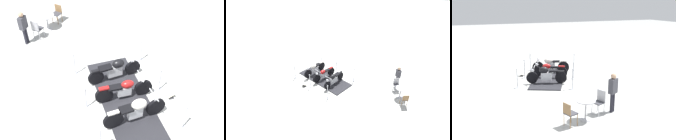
% 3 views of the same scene
% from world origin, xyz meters
% --- Properties ---
extents(ground_plane, '(80.00, 80.00, 0.00)m').
position_xyz_m(ground_plane, '(0.00, 0.00, 0.00)').
color(ground_plane, silver).
extents(display_platform, '(4.70, 3.39, 0.05)m').
position_xyz_m(display_platform, '(0.00, 0.00, 0.03)').
color(display_platform, '#28282D').
rests_on(display_platform, ground_plane).
extents(motorcycle_cream, '(0.99, 2.16, 1.03)m').
position_xyz_m(motorcycle_cream, '(1.01, -0.42, 0.57)').
color(motorcycle_cream, black).
rests_on(motorcycle_cream, display_platform).
extents(motorcycle_maroon, '(1.11, 1.97, 0.97)m').
position_xyz_m(motorcycle_maroon, '(0.01, 0.02, 0.50)').
color(motorcycle_maroon, black).
rests_on(motorcycle_maroon, display_platform).
extents(motorcycle_black, '(0.96, 2.09, 0.93)m').
position_xyz_m(motorcycle_black, '(-0.98, 0.50, 0.54)').
color(motorcycle_black, black).
rests_on(motorcycle_black, display_platform).
extents(stanchion_left_rear, '(0.35, 0.35, 1.09)m').
position_xyz_m(stanchion_left_rear, '(-2.29, -0.51, 0.33)').
color(stanchion_left_rear, silver).
rests_on(stanchion_left_rear, ground_plane).
extents(stanchion_left_mid, '(0.33, 0.33, 1.01)m').
position_xyz_m(stanchion_left_mid, '(-0.60, -1.29, 0.32)').
color(stanchion_left_mid, silver).
rests_on(stanchion_left_mid, ground_plane).
extents(stanchion_right_mid, '(0.35, 0.35, 1.11)m').
position_xyz_m(stanchion_right_mid, '(0.60, 1.29, 0.34)').
color(stanchion_right_mid, silver).
rests_on(stanchion_right_mid, ground_plane).
extents(stanchion_right_rear, '(0.36, 0.36, 1.06)m').
position_xyz_m(stanchion_right_rear, '(-1.09, 2.08, 0.31)').
color(stanchion_right_rear, silver).
rests_on(stanchion_right_rear, ground_plane).
extents(stanchion_right_front, '(0.34, 0.34, 1.14)m').
position_xyz_m(stanchion_right_front, '(2.29, 0.51, 0.36)').
color(stanchion_right_front, silver).
rests_on(stanchion_right_front, ground_plane).
extents(info_placard, '(0.38, 0.36, 0.23)m').
position_xyz_m(info_placard, '(1.09, 1.36, 0.08)').
color(info_placard, '#333338').
rests_on(info_placard, ground_plane).
extents(cafe_table, '(0.75, 0.75, 0.79)m').
position_xyz_m(cafe_table, '(-5.82, 0.49, 0.59)').
color(cafe_table, '#B7B7BC').
rests_on(cafe_table, ground_plane).
extents(cafe_chair_near_table, '(0.51, 0.51, 0.90)m').
position_xyz_m(cafe_chair_near_table, '(-6.08, 1.26, 0.53)').
color(cafe_chair_near_table, olive).
rests_on(cafe_chair_near_table, ground_plane).
extents(cafe_chair_across_table, '(0.52, 0.52, 0.97)m').
position_xyz_m(cafe_chair_across_table, '(-5.50, -0.27, 0.56)').
color(cafe_chair_across_table, '#B7B7BC').
rests_on(cafe_chair_across_table, ground_plane).
extents(bystander_person, '(0.38, 0.46, 1.62)m').
position_xyz_m(bystander_person, '(-5.52, -0.86, 0.96)').
color(bystander_person, '#23232D').
rests_on(bystander_person, ground_plane).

